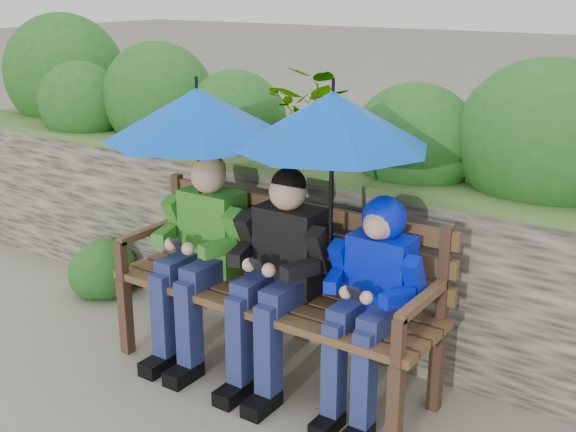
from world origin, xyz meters
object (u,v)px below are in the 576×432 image
Objects in this scene: park_bench at (279,280)px; umbrella_right at (333,120)px; boy_middle at (278,268)px; umbrella_left at (197,114)px; boy_right at (372,289)px; boy_left at (201,248)px.

umbrella_right reaches higher than park_bench.
boy_middle is 1.24× the size of umbrella_right.
umbrella_left reaches higher than park_bench.
park_bench is 0.97m from umbrella_right.
park_bench is at bearing 124.57° from boy_middle.
umbrella_left is 1.07× the size of umbrella_right.
park_bench is at bearing 173.19° from boy_right.
boy_left is at bearing -175.97° from umbrella_right.
park_bench is 0.16m from boy_middle.
boy_right is 1.10× the size of umbrella_left.
umbrella_left is (-1.08, 0.02, 0.73)m from boy_right.
umbrella_right reaches higher than boy_middle.
boy_middle is at bearing -177.95° from boy_right.
umbrella_left reaches higher than boy_right.
umbrella_right is at bearing -5.86° from park_bench.
boy_left is 1.01× the size of boy_middle.
umbrella_right is (-0.26, 0.04, 0.78)m from boy_right.
boy_left is at bearing -179.93° from boy_middle.
umbrella_right is at bearing 4.03° from boy_left.
boy_left is at bearing -62.50° from umbrella_left.
park_bench is 0.98m from umbrella_left.
umbrella_left is at bearing 117.50° from boy_left.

